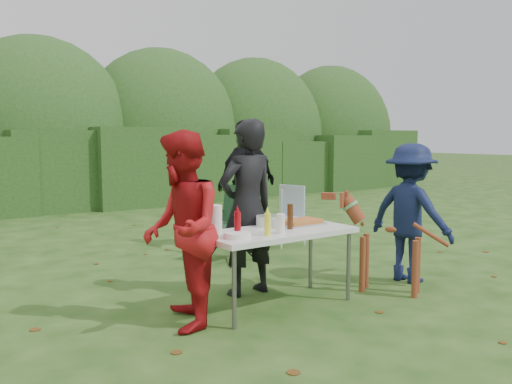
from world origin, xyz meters
TOP-DOWN VIEW (x-y plane):
  - ground at (0.00, 0.00)m, footprint 80.00×80.00m
  - hedge_row at (0.00, 8.00)m, footprint 22.00×1.40m
  - shrub_backdrop at (0.00, 9.60)m, footprint 20.00×2.60m
  - folding_table at (-0.34, 0.02)m, footprint 1.50×0.70m
  - person_cook at (-0.34, 0.52)m, footprint 0.67×0.45m
  - person_red_jacket at (-1.35, 0.05)m, footprint 0.91×1.01m
  - person_black_puffy at (1.04, 2.48)m, footprint 1.15×0.63m
  - child at (1.42, -0.15)m, footprint 0.68×1.06m
  - dog at (0.89, -0.32)m, footprint 0.91×1.13m
  - camping_chair at (0.38, 1.90)m, footprint 0.80×0.80m
  - lawn_chair at (1.55, 2.27)m, footprint 0.63×0.63m
  - food_tray at (0.02, 0.11)m, footprint 0.45×0.30m
  - focaccia_bread at (0.02, 0.11)m, footprint 0.40×0.26m
  - mustard_bottle at (-0.59, -0.15)m, footprint 0.06×0.06m
  - ketchup_bottle at (-0.83, -0.02)m, footprint 0.06×0.06m
  - beer_bottle at (-0.21, -0.01)m, footprint 0.06×0.06m
  - paper_towel_roll at (-0.91, 0.21)m, footprint 0.12×0.12m
  - cup_stack at (-0.43, -0.15)m, footprint 0.08×0.08m
  - pasta_bowl at (-0.26, 0.25)m, footprint 0.26×0.26m
  - plate_stack at (-0.88, -0.09)m, footprint 0.24×0.24m

SIDE VIEW (x-z plane):
  - ground at x=0.00m, z-range 0.00..0.00m
  - lawn_chair at x=1.55m, z-range 0.00..0.89m
  - camping_chair at x=0.38m, z-range 0.00..0.98m
  - dog at x=0.89m, z-range 0.00..1.01m
  - folding_table at x=-0.34m, z-range 0.32..1.06m
  - food_tray at x=0.02m, z-range 0.74..0.76m
  - plate_stack at x=-0.88m, z-range 0.74..0.79m
  - child at x=1.42m, z-range 0.00..1.54m
  - focaccia_bread at x=0.02m, z-range 0.76..0.80m
  - pasta_bowl at x=-0.26m, z-range 0.74..0.84m
  - cup_stack at x=-0.43m, z-range 0.74..0.92m
  - mustard_bottle at x=-0.59m, z-range 0.74..0.94m
  - person_red_jacket at x=-1.35m, z-range 0.00..1.68m
  - hedge_row at x=0.00m, z-range 0.00..1.70m
  - ketchup_bottle at x=-0.83m, z-range 0.74..0.96m
  - beer_bottle at x=-0.21m, z-range 0.74..0.98m
  - paper_towel_roll at x=-0.91m, z-range 0.74..1.00m
  - person_cook at x=-0.34m, z-range 0.00..1.80m
  - person_black_puffy at x=1.04m, z-range 0.00..1.86m
  - shrub_backdrop at x=0.00m, z-range 0.00..3.20m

